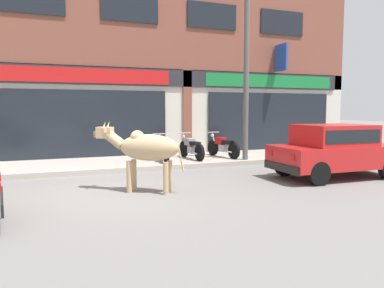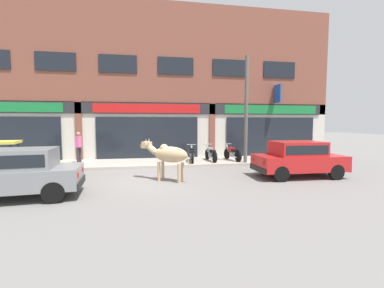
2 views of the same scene
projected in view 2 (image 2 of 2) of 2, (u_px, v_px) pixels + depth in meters
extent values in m
plane|color=slate|center=(149.00, 179.00, 10.10)|extent=(90.00, 90.00, 0.00)
cube|color=#A8A093|center=(149.00, 163.00, 13.69)|extent=(19.00, 2.94, 0.15)
cube|color=brown|center=(147.00, 58.00, 14.93)|extent=(23.00, 0.55, 6.44)
cube|color=beige|center=(148.00, 132.00, 15.28)|extent=(23.00, 0.55, 3.40)
cube|color=#28282D|center=(148.00, 108.00, 14.86)|extent=(22.08, 0.08, 0.64)
cube|color=black|center=(3.00, 139.00, 13.69)|extent=(5.83, 0.10, 2.40)
cube|color=#197A38|center=(1.00, 107.00, 13.53)|extent=(6.13, 0.05, 0.52)
cube|color=brown|center=(79.00, 132.00, 14.34)|extent=(0.36, 0.12, 3.40)
cube|color=black|center=(148.00, 138.00, 14.99)|extent=(5.83, 0.10, 2.40)
cube|color=red|center=(148.00, 108.00, 14.83)|extent=(6.13, 0.05, 0.52)
cube|color=brown|center=(212.00, 131.00, 15.64)|extent=(0.36, 0.12, 3.40)
cube|color=black|center=(271.00, 137.00, 16.29)|extent=(5.83, 0.10, 2.40)
cube|color=#197A38|center=(271.00, 110.00, 16.13)|extent=(6.13, 0.05, 0.52)
cube|color=black|center=(56.00, 61.00, 13.84)|extent=(2.09, 0.06, 1.00)
cube|color=black|center=(118.00, 64.00, 14.39)|extent=(2.09, 0.06, 1.00)
cube|color=black|center=(176.00, 66.00, 14.94)|extent=(2.09, 0.06, 1.00)
cube|color=black|center=(229.00, 68.00, 15.50)|extent=(2.09, 0.06, 1.00)
cube|color=black|center=(279.00, 70.00, 16.05)|extent=(2.09, 0.06, 1.00)
cube|color=#1E479E|center=(277.00, 94.00, 15.71)|extent=(0.08, 0.80, 1.10)
ellipsoid|color=tan|center=(171.00, 154.00, 9.66)|extent=(1.44, 1.23, 0.60)
sphere|color=tan|center=(164.00, 148.00, 9.76)|extent=(0.32, 0.32, 0.32)
cylinder|color=tan|center=(159.00, 171.00, 9.77)|extent=(0.12, 0.12, 0.72)
cylinder|color=tan|center=(163.00, 170.00, 10.03)|extent=(0.12, 0.12, 0.72)
cylinder|color=tan|center=(179.00, 173.00, 9.40)|extent=(0.12, 0.12, 0.72)
cylinder|color=tan|center=(183.00, 172.00, 9.66)|extent=(0.12, 0.12, 0.72)
cylinder|color=tan|center=(152.00, 150.00, 10.00)|extent=(0.52, 0.46, 0.43)
cube|color=tan|center=(147.00, 145.00, 10.09)|extent=(0.42, 0.39, 0.26)
cube|color=#957A57|center=(143.00, 146.00, 10.17)|extent=(0.21, 0.21, 0.14)
cone|color=beige|center=(146.00, 141.00, 9.97)|extent=(0.13, 0.11, 0.19)
cone|color=beige|center=(149.00, 140.00, 10.15)|extent=(0.13, 0.11, 0.19)
cube|color=tan|center=(146.00, 144.00, 9.91)|extent=(0.11, 0.14, 0.10)
cube|color=tan|center=(151.00, 143.00, 10.20)|extent=(0.11, 0.14, 0.10)
cylinder|color=tan|center=(188.00, 161.00, 9.36)|extent=(0.16, 0.13, 0.60)
cylinder|color=black|center=(313.00, 166.00, 11.37)|extent=(0.60, 0.19, 0.60)
cylinder|color=black|center=(336.00, 172.00, 9.95)|extent=(0.60, 0.19, 0.60)
cylinder|color=black|center=(264.00, 167.00, 11.01)|extent=(0.60, 0.19, 0.60)
cylinder|color=black|center=(281.00, 174.00, 9.60)|extent=(0.60, 0.19, 0.60)
cube|color=red|center=(299.00, 162.00, 10.46)|extent=(3.52, 1.65, 0.60)
cube|color=red|center=(297.00, 148.00, 10.40)|extent=(1.92, 1.47, 0.56)
cube|color=black|center=(297.00, 148.00, 10.40)|extent=(1.77, 1.49, 0.35)
cube|color=black|center=(337.00, 167.00, 10.74)|extent=(0.14, 1.52, 0.20)
cube|color=black|center=(258.00, 169.00, 10.21)|extent=(0.14, 1.52, 0.20)
sphere|color=silver|center=(330.00, 158.00, 11.20)|extent=(0.14, 0.14, 0.14)
sphere|color=silver|center=(346.00, 161.00, 10.25)|extent=(0.14, 0.14, 0.14)
cube|color=red|center=(253.00, 159.00, 10.67)|extent=(0.03, 0.16, 0.14)
cube|color=red|center=(263.00, 163.00, 9.69)|extent=(0.03, 0.16, 0.14)
cylinder|color=black|center=(54.00, 192.00, 7.04)|extent=(0.62, 0.24, 0.60)
cylinder|color=black|center=(64.00, 181.00, 8.42)|extent=(0.62, 0.24, 0.60)
cube|color=gray|center=(15.00, 179.00, 7.40)|extent=(3.65, 1.95, 0.60)
cube|color=gray|center=(18.00, 159.00, 7.38)|extent=(2.04, 1.63, 0.56)
cube|color=black|center=(18.00, 159.00, 7.38)|extent=(1.89, 1.63, 0.35)
cube|color=black|center=(80.00, 182.00, 7.88)|extent=(0.27, 1.52, 0.20)
cube|color=red|center=(78.00, 175.00, 7.39)|extent=(0.05, 0.16, 0.14)
cube|color=red|center=(83.00, 169.00, 8.34)|extent=(0.05, 0.16, 0.14)
cylinder|color=black|center=(10.00, 177.00, 9.46)|extent=(0.45, 0.20, 0.44)
cylinder|color=black|center=(18.00, 172.00, 10.43)|extent=(0.45, 0.20, 0.44)
cylinder|color=black|center=(11.00, 150.00, 9.43)|extent=(0.04, 0.04, 0.55)
cylinder|color=black|center=(18.00, 148.00, 10.35)|extent=(0.04, 0.04, 0.55)
cylinder|color=black|center=(192.00, 155.00, 14.29)|extent=(0.17, 0.57, 0.56)
cylinder|color=black|center=(193.00, 158.00, 13.04)|extent=(0.17, 0.57, 0.56)
cube|color=#B2B5BA|center=(192.00, 156.00, 13.64)|extent=(0.24, 0.34, 0.24)
cube|color=black|center=(192.00, 150.00, 13.78)|extent=(0.29, 0.43, 0.24)
cube|color=black|center=(192.00, 152.00, 13.38)|extent=(0.28, 0.54, 0.12)
cylinder|color=#B2B5BA|center=(192.00, 150.00, 14.20)|extent=(0.07, 0.27, 0.59)
cylinder|color=#B2B5BA|center=(192.00, 145.00, 14.22)|extent=(0.52, 0.10, 0.03)
sphere|color=silver|center=(192.00, 147.00, 14.29)|extent=(0.12, 0.12, 0.12)
cylinder|color=#B2B5BA|center=(190.00, 158.00, 13.29)|extent=(0.12, 0.48, 0.06)
cylinder|color=black|center=(207.00, 154.00, 14.54)|extent=(0.14, 0.57, 0.56)
cylinder|color=black|center=(215.00, 157.00, 13.34)|extent=(0.14, 0.57, 0.56)
cube|color=#B2B5BA|center=(211.00, 155.00, 13.92)|extent=(0.23, 0.34, 0.24)
cube|color=#A8AAB2|center=(210.00, 150.00, 14.05)|extent=(0.27, 0.42, 0.24)
cube|color=black|center=(212.00, 151.00, 13.67)|extent=(0.26, 0.54, 0.12)
cylinder|color=#B2B5BA|center=(208.00, 149.00, 14.46)|extent=(0.06, 0.27, 0.59)
cylinder|color=#B2B5BA|center=(207.00, 144.00, 14.48)|extent=(0.52, 0.07, 0.03)
sphere|color=silver|center=(207.00, 146.00, 14.54)|extent=(0.12, 0.12, 0.12)
cylinder|color=#B2B5BA|center=(211.00, 157.00, 13.55)|extent=(0.10, 0.48, 0.06)
cylinder|color=black|center=(227.00, 154.00, 14.76)|extent=(0.20, 0.57, 0.56)
cylinder|color=black|center=(238.00, 156.00, 13.59)|extent=(0.20, 0.57, 0.56)
cube|color=#B2B5BA|center=(233.00, 154.00, 14.15)|extent=(0.26, 0.35, 0.24)
cube|color=red|center=(231.00, 149.00, 14.28)|extent=(0.31, 0.44, 0.24)
cube|color=black|center=(235.00, 151.00, 13.91)|extent=(0.31, 0.55, 0.12)
cylinder|color=#B2B5BA|center=(227.00, 149.00, 14.68)|extent=(0.09, 0.27, 0.59)
cylinder|color=#B2B5BA|center=(227.00, 144.00, 14.69)|extent=(0.52, 0.13, 0.03)
sphere|color=silver|center=(227.00, 146.00, 14.76)|extent=(0.12, 0.12, 0.12)
cylinder|color=#B2B5BA|center=(234.00, 157.00, 13.78)|extent=(0.15, 0.48, 0.06)
cylinder|color=#2D2D33|center=(80.00, 155.00, 13.21)|extent=(0.11, 0.11, 0.82)
cylinder|color=#2D2D33|center=(78.00, 155.00, 13.03)|extent=(0.11, 0.11, 0.82)
cylinder|color=#DB5B93|center=(79.00, 142.00, 13.06)|extent=(0.32, 0.32, 0.56)
cylinder|color=#DB5B93|center=(81.00, 142.00, 13.27)|extent=(0.08, 0.08, 0.56)
cylinder|color=#DB5B93|center=(76.00, 143.00, 12.86)|extent=(0.08, 0.08, 0.56)
sphere|color=tan|center=(78.00, 134.00, 13.03)|extent=(0.20, 0.20, 0.20)
cylinder|color=#595651|center=(246.00, 110.00, 13.16)|extent=(0.18, 0.18, 5.45)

